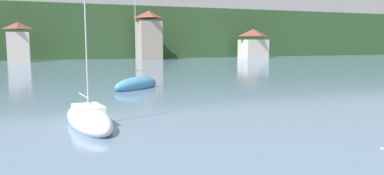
{
  "coord_description": "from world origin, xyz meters",
  "views": [
    {
      "loc": [
        -7.5,
        18.49,
        3.77
      ],
      "look_at": [
        0.0,
        38.12,
        1.21
      ],
      "focal_mm": 34.8,
      "sensor_mm": 36.0,
      "label": 1
    }
  ],
  "objects_px": {
    "sailboat_far_6": "(136,85)",
    "shore_building_westcentral": "(19,43)",
    "shore_building_central": "(149,36)",
    "shore_building_eastcentral": "(253,44)",
    "sailboat_mid_7": "(89,119)"
  },
  "relations": [
    {
      "from": "sailboat_far_6",
      "to": "shore_building_westcentral",
      "type": "bearing_deg",
      "value": -113.62
    },
    {
      "from": "shore_building_westcentral",
      "to": "sailboat_far_6",
      "type": "distance_m",
      "value": 51.07
    },
    {
      "from": "shore_building_central",
      "to": "shore_building_eastcentral",
      "type": "relative_size",
      "value": 1.52
    },
    {
      "from": "shore_building_central",
      "to": "shore_building_westcentral",
      "type": "bearing_deg",
      "value": -177.83
    },
    {
      "from": "shore_building_central",
      "to": "sailboat_far_6",
      "type": "xyz_separation_m",
      "value": [
        -14.01,
        -50.52,
        -4.83
      ]
    },
    {
      "from": "shore_building_central",
      "to": "sailboat_mid_7",
      "type": "bearing_deg",
      "value": -106.75
    },
    {
      "from": "shore_building_westcentral",
      "to": "sailboat_far_6",
      "type": "bearing_deg",
      "value": -76.39
    },
    {
      "from": "shore_building_central",
      "to": "shore_building_eastcentral",
      "type": "bearing_deg",
      "value": -0.68
    },
    {
      "from": "shore_building_eastcentral",
      "to": "sailboat_mid_7",
      "type": "bearing_deg",
      "value": -125.64
    },
    {
      "from": "shore_building_eastcentral",
      "to": "sailboat_far_6",
      "type": "bearing_deg",
      "value": -128.55
    },
    {
      "from": "shore_building_central",
      "to": "sailboat_mid_7",
      "type": "relative_size",
      "value": 1.62
    },
    {
      "from": "shore_building_westcentral",
      "to": "sailboat_mid_7",
      "type": "distance_m",
      "value": 62.53
    },
    {
      "from": "sailboat_far_6",
      "to": "shore_building_central",
      "type": "bearing_deg",
      "value": -142.73
    },
    {
      "from": "shore_building_eastcentral",
      "to": "sailboat_mid_7",
      "type": "relative_size",
      "value": 1.07
    },
    {
      "from": "shore_building_central",
      "to": "sailboat_far_6",
      "type": "height_order",
      "value": "shore_building_central"
    }
  ]
}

